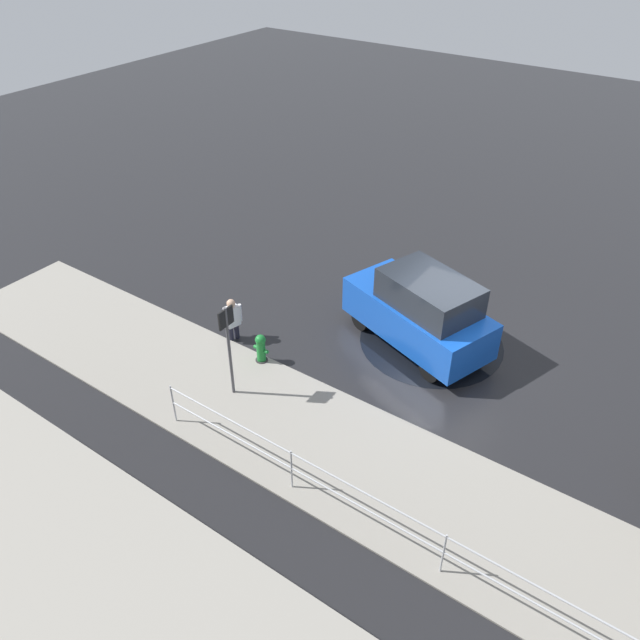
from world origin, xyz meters
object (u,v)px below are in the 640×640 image
object	(u,v)px
fire_hydrant	(261,349)
pedestrian	(232,317)
moving_hatchback	(420,311)
sign_post	(228,339)

from	to	relation	value
fire_hydrant	pedestrian	size ratio (longest dim) A/B	0.66
moving_hatchback	pedestrian	size ratio (longest dim) A/B	3.47
sign_post	moving_hatchback	bearing A→B (deg)	-122.32
pedestrian	fire_hydrant	bearing A→B (deg)	165.19
moving_hatchback	pedestrian	distance (m)	4.74
fire_hydrant	moving_hatchback	bearing A→B (deg)	-134.66
moving_hatchback	sign_post	world-z (taller)	sign_post
moving_hatchback	sign_post	bearing A→B (deg)	57.68
moving_hatchback	sign_post	size ratio (longest dim) A/B	1.77
fire_hydrant	sign_post	world-z (taller)	sign_post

